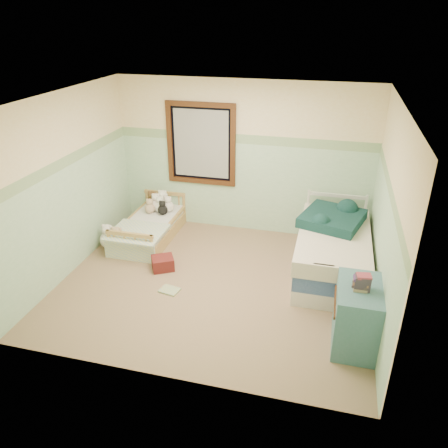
% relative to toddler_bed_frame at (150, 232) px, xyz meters
% --- Properties ---
extents(floor, '(4.20, 3.60, 0.02)m').
position_rel_toddler_bed_frame_xyz_m(floor, '(1.40, -1.05, -0.11)').
color(floor, '#896E51').
rests_on(floor, ground).
extents(ceiling, '(4.20, 3.60, 0.02)m').
position_rel_toddler_bed_frame_xyz_m(ceiling, '(1.40, -1.05, 2.41)').
color(ceiling, white).
rests_on(ceiling, wall_back).
extents(wall_back, '(4.20, 0.04, 2.50)m').
position_rel_toddler_bed_frame_xyz_m(wall_back, '(1.40, 0.75, 1.15)').
color(wall_back, beige).
rests_on(wall_back, floor).
extents(wall_front, '(4.20, 0.04, 2.50)m').
position_rel_toddler_bed_frame_xyz_m(wall_front, '(1.40, -2.85, 1.15)').
color(wall_front, beige).
rests_on(wall_front, floor).
extents(wall_left, '(0.04, 3.60, 2.50)m').
position_rel_toddler_bed_frame_xyz_m(wall_left, '(-0.70, -1.05, 1.15)').
color(wall_left, beige).
rests_on(wall_left, floor).
extents(wall_right, '(0.04, 3.60, 2.50)m').
position_rel_toddler_bed_frame_xyz_m(wall_right, '(3.50, -1.05, 1.15)').
color(wall_right, beige).
rests_on(wall_right, floor).
extents(wainscot_mint, '(4.20, 0.01, 1.50)m').
position_rel_toddler_bed_frame_xyz_m(wainscot_mint, '(1.40, 0.74, 0.65)').
color(wainscot_mint, '#99C59D').
rests_on(wainscot_mint, floor).
extents(border_strip, '(4.20, 0.01, 0.15)m').
position_rel_toddler_bed_frame_xyz_m(border_strip, '(1.40, 0.74, 1.48)').
color(border_strip, '#40773F').
rests_on(border_strip, wall_back).
extents(window_frame, '(1.16, 0.06, 1.36)m').
position_rel_toddler_bed_frame_xyz_m(window_frame, '(0.70, 0.71, 1.35)').
color(window_frame, '#34190C').
rests_on(window_frame, wall_back).
extents(window_blinds, '(0.92, 0.01, 1.12)m').
position_rel_toddler_bed_frame_xyz_m(window_blinds, '(0.70, 0.72, 1.35)').
color(window_blinds, '#B1B1AA').
rests_on(window_blinds, window_frame).
extents(toddler_bed_frame, '(0.76, 1.52, 0.19)m').
position_rel_toddler_bed_frame_xyz_m(toddler_bed_frame, '(0.00, 0.00, 0.00)').
color(toddler_bed_frame, '#A47B3B').
rests_on(toddler_bed_frame, floor).
extents(toddler_mattress, '(0.69, 1.45, 0.12)m').
position_rel_toddler_bed_frame_xyz_m(toddler_mattress, '(0.00, 0.00, 0.16)').
color(toddler_mattress, silver).
rests_on(toddler_mattress, toddler_bed_frame).
extents(patchwork_quilt, '(0.82, 0.76, 0.03)m').
position_rel_toddler_bed_frame_xyz_m(patchwork_quilt, '(0.00, -0.47, 0.23)').
color(patchwork_quilt, '#8DB2D9').
rests_on(patchwork_quilt, toddler_mattress).
extents(plush_bed_brown, '(0.21, 0.21, 0.21)m').
position_rel_toddler_bed_frame_xyz_m(plush_bed_brown, '(-0.15, 0.50, 0.32)').
color(plush_bed_brown, brown).
rests_on(plush_bed_brown, toddler_mattress).
extents(plush_bed_white, '(0.23, 0.23, 0.23)m').
position_rel_toddler_bed_frame_xyz_m(plush_bed_white, '(0.05, 0.50, 0.33)').
color(plush_bed_white, white).
rests_on(plush_bed_white, toddler_mattress).
extents(plush_bed_tan, '(0.17, 0.17, 0.17)m').
position_rel_toddler_bed_frame_xyz_m(plush_bed_tan, '(-0.10, 0.28, 0.30)').
color(plush_bed_tan, tan).
rests_on(plush_bed_tan, toddler_mattress).
extents(plush_bed_dark, '(0.17, 0.17, 0.17)m').
position_rel_toddler_bed_frame_xyz_m(plush_bed_dark, '(0.13, 0.28, 0.30)').
color(plush_bed_dark, black).
rests_on(plush_bed_dark, toddler_mattress).
extents(plush_floor_cream, '(0.27, 0.27, 0.27)m').
position_rel_toddler_bed_frame_xyz_m(plush_floor_cream, '(-0.51, -0.48, 0.04)').
color(plush_floor_cream, white).
rests_on(plush_floor_cream, floor).
extents(plush_floor_tan, '(0.27, 0.27, 0.27)m').
position_rel_toddler_bed_frame_xyz_m(plush_floor_tan, '(-0.33, -0.51, 0.04)').
color(plush_floor_tan, tan).
rests_on(plush_floor_tan, floor).
extents(twin_bed_frame, '(0.93, 1.86, 0.22)m').
position_rel_toddler_bed_frame_xyz_m(twin_bed_frame, '(2.95, -0.38, 0.01)').
color(twin_bed_frame, silver).
rests_on(twin_bed_frame, floor).
extents(twin_boxspring, '(0.93, 1.86, 0.22)m').
position_rel_toddler_bed_frame_xyz_m(twin_boxspring, '(2.95, -0.38, 0.23)').
color(twin_boxspring, navy).
rests_on(twin_boxspring, twin_bed_frame).
extents(twin_mattress, '(0.97, 1.90, 0.22)m').
position_rel_toddler_bed_frame_xyz_m(twin_mattress, '(2.95, -0.38, 0.45)').
color(twin_mattress, beige).
rests_on(twin_mattress, twin_boxspring).
extents(teal_blanket, '(1.00, 1.03, 0.14)m').
position_rel_toddler_bed_frame_xyz_m(teal_blanket, '(2.90, -0.08, 0.63)').
color(teal_blanket, black).
rests_on(teal_blanket, twin_mattress).
extents(dresser, '(0.47, 0.75, 0.75)m').
position_rel_toddler_bed_frame_xyz_m(dresser, '(3.25, -1.84, 0.28)').
color(dresser, '#3C6D70').
rests_on(dresser, floor).
extents(book_stack, '(0.17, 0.13, 0.16)m').
position_rel_toddler_bed_frame_xyz_m(book_stack, '(3.25, -1.87, 0.74)').
color(book_stack, brown).
rests_on(book_stack, dresser).
extents(red_pillow, '(0.40, 0.38, 0.19)m').
position_rel_toddler_bed_frame_xyz_m(red_pillow, '(0.57, -0.88, -0.00)').
color(red_pillow, maroon).
rests_on(red_pillow, floor).
extents(floor_book, '(0.29, 0.24, 0.02)m').
position_rel_toddler_bed_frame_xyz_m(floor_book, '(0.86, -1.39, -0.09)').
color(floor_book, gold).
rests_on(floor_book, floor).
extents(extra_plush_0, '(0.19, 0.19, 0.19)m').
position_rel_toddler_bed_frame_xyz_m(extra_plush_0, '(0.08, 0.51, 0.31)').
color(extra_plush_0, white).
rests_on(extra_plush_0, toddler_mattress).
extents(extra_plush_1, '(0.20, 0.20, 0.20)m').
position_rel_toddler_bed_frame_xyz_m(extra_plush_1, '(-0.06, 0.49, 0.32)').
color(extra_plush_1, tan).
rests_on(extra_plush_1, toddler_mattress).
extents(extra_plush_2, '(0.19, 0.19, 0.19)m').
position_rel_toddler_bed_frame_xyz_m(extra_plush_2, '(0.18, 0.41, 0.31)').
color(extra_plush_2, white).
rests_on(extra_plush_2, toddler_mattress).
extents(extra_plush_3, '(0.21, 0.21, 0.21)m').
position_rel_toddler_bed_frame_xyz_m(extra_plush_3, '(-0.04, 0.41, 0.32)').
color(extra_plush_3, white).
rests_on(extra_plush_3, toddler_mattress).
extents(extra_plush_4, '(0.19, 0.19, 0.19)m').
position_rel_toddler_bed_frame_xyz_m(extra_plush_4, '(0.05, 0.36, 0.31)').
color(extra_plush_4, white).
rests_on(extra_plush_4, toddler_mattress).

